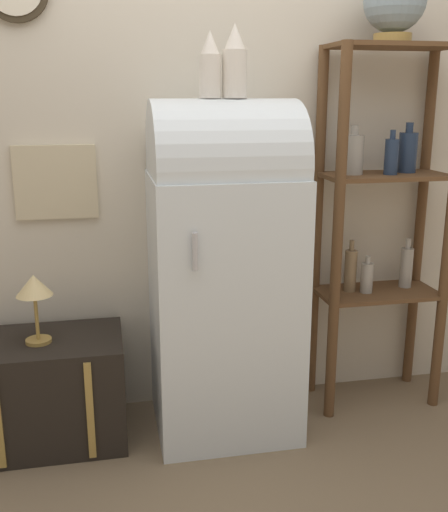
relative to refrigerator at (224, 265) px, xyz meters
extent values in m
plane|color=#7A664C|center=(0.00, -0.27, -0.78)|extent=(12.00, 12.00, 0.00)
cube|color=beige|center=(0.00, 0.31, 0.57)|extent=(7.00, 0.05, 2.70)
cube|color=#C6B793|center=(-0.72, 0.27, 0.36)|extent=(0.36, 0.02, 0.33)
cube|color=silver|center=(0.00, 0.00, -0.19)|extent=(0.63, 0.56, 1.19)
cylinder|color=silver|center=(0.00, 0.00, 0.45)|extent=(0.62, 0.53, 0.53)
cylinder|color=#B7B7BC|center=(-0.17, -0.30, 0.15)|extent=(0.02, 0.02, 0.15)
cube|color=black|center=(-0.79, 0.02, -0.54)|extent=(0.66, 0.44, 0.49)
cube|color=#AD8942|center=(-0.61, -0.20, -0.54)|extent=(0.03, 0.01, 0.44)
cylinder|color=brown|center=(0.52, -0.03, 0.09)|extent=(0.05, 0.05, 1.74)
cylinder|color=brown|center=(0.52, 0.24, 0.09)|extent=(0.05, 0.05, 1.74)
cylinder|color=brown|center=(1.08, 0.24, 0.09)|extent=(0.05, 0.05, 1.74)
cube|color=brown|center=(0.80, 0.10, -0.21)|extent=(0.59, 0.30, 0.02)
cube|color=brown|center=(0.80, 0.10, 0.37)|extent=(0.59, 0.30, 0.02)
cube|color=brown|center=(0.80, 0.10, 0.95)|extent=(0.59, 0.30, 0.02)
cylinder|color=#23334C|center=(0.81, 0.07, 0.46)|extent=(0.06, 0.06, 0.16)
cylinder|color=#23334C|center=(0.81, 0.07, 0.56)|extent=(0.03, 0.03, 0.04)
cylinder|color=#23334C|center=(0.92, 0.13, 0.47)|extent=(0.09, 0.09, 0.19)
cylinder|color=#23334C|center=(0.92, 0.13, 0.59)|extent=(0.04, 0.04, 0.05)
cylinder|color=#9E998E|center=(0.96, 0.14, -0.10)|extent=(0.06, 0.06, 0.20)
cylinder|color=#9E998E|center=(0.96, 0.14, 0.02)|extent=(0.02, 0.02, 0.05)
cylinder|color=#7F6647|center=(0.66, 0.13, -0.10)|extent=(0.06, 0.06, 0.21)
cylinder|color=#7F6647|center=(0.66, 0.13, 0.03)|extent=(0.02, 0.02, 0.05)
cylinder|color=#9E998E|center=(0.73, 0.09, -0.13)|extent=(0.06, 0.06, 0.15)
cylinder|color=#9E998E|center=(0.73, 0.09, -0.04)|extent=(0.02, 0.02, 0.04)
cylinder|color=#9E998E|center=(0.64, 0.11, 0.47)|extent=(0.09, 0.09, 0.18)
cylinder|color=#9E998E|center=(0.64, 0.11, 0.58)|extent=(0.04, 0.04, 0.04)
cylinder|color=#AD8942|center=(0.78, 0.08, 0.98)|extent=(0.17, 0.17, 0.04)
sphere|color=#7F939E|center=(0.78, 0.08, 1.13)|extent=(0.27, 0.27, 0.27)
cylinder|color=silver|center=(-0.06, 0.01, 0.81)|extent=(0.09, 0.09, 0.17)
cone|color=silver|center=(-0.06, 0.01, 0.94)|extent=(0.08, 0.08, 0.09)
cylinder|color=silver|center=(0.05, 0.00, 0.82)|extent=(0.10, 0.10, 0.19)
cone|color=silver|center=(0.05, 0.00, 0.96)|extent=(0.09, 0.09, 0.10)
cylinder|color=#AD8942|center=(-0.82, 0.00, -0.29)|extent=(0.11, 0.11, 0.02)
cylinder|color=#AD8942|center=(-0.82, 0.00, -0.18)|extent=(0.02, 0.02, 0.20)
cone|color=#DBC184|center=(-0.82, 0.00, -0.04)|extent=(0.15, 0.15, 0.09)
camera|label=1|loc=(-0.51, -2.51, 0.73)|focal=42.00mm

